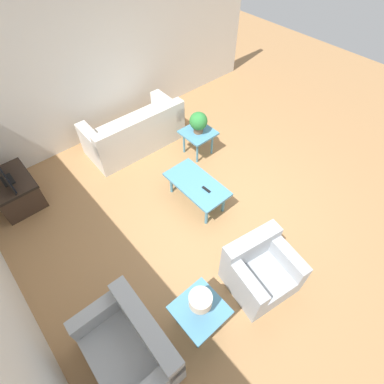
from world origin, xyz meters
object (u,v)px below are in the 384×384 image
(side_table_plant, at_px, (198,135))
(tv_stand_chest, at_px, (15,190))
(sofa, at_px, (135,133))
(table_lamp, at_px, (200,301))
(loveseat, at_px, (131,348))
(potted_plant, at_px, (198,122))
(coffee_table, at_px, (197,185))
(side_table_lamp, at_px, (200,311))
(armchair, at_px, (259,270))

(side_table_plant, xyz_separation_m, tv_stand_chest, (1.08, 3.10, -0.17))
(sofa, height_order, table_lamp, table_lamp)
(loveseat, distance_m, potted_plant, 3.71)
(coffee_table, bearing_deg, side_table_plant, -42.92)
(sofa, bearing_deg, side_table_lamp, 69.37)
(side_table_lamp, xyz_separation_m, potted_plant, (2.43, -2.15, 0.30))
(loveseat, height_order, tv_stand_chest, loveseat)
(table_lamp, bearing_deg, sofa, -22.01)
(armchair, height_order, potted_plant, potted_plant)
(loveseat, distance_m, side_table_plant, 3.69)
(armchair, bearing_deg, side_table_plant, 75.17)
(tv_stand_chest, bearing_deg, side_table_plant, -109.28)
(side_table_lamp, bearing_deg, table_lamp, 90.00)
(loveseat, relative_size, tv_stand_chest, 1.34)
(coffee_table, relative_size, side_table_plant, 1.92)
(coffee_table, relative_size, table_lamp, 2.96)
(side_table_lamp, bearing_deg, sofa, -22.01)
(armchair, relative_size, side_table_plant, 1.68)
(armchair, distance_m, potted_plant, 2.80)
(loveseat, relative_size, potted_plant, 2.87)
(sofa, distance_m, coffee_table, 1.86)
(armchair, bearing_deg, loveseat, 179.62)
(side_table_lamp, bearing_deg, potted_plant, -41.56)
(tv_stand_chest, distance_m, table_lamp, 3.67)
(coffee_table, distance_m, side_table_plant, 1.23)
(coffee_table, bearing_deg, armchair, 168.61)
(potted_plant, bearing_deg, coffee_table, 137.08)
(side_table_lamp, bearing_deg, tv_stand_chest, 15.11)
(side_table_plant, height_order, side_table_lamp, same)
(sofa, relative_size, side_table_plant, 3.35)
(coffee_table, height_order, table_lamp, table_lamp)
(sofa, relative_size, loveseat, 1.61)
(side_table_plant, bearing_deg, tv_stand_chest, 70.72)
(tv_stand_chest, xyz_separation_m, table_lamp, (-3.51, -0.95, 0.48))
(side_table_plant, distance_m, potted_plant, 0.30)
(armchair, xyz_separation_m, side_table_lamp, (0.09, 0.99, 0.12))
(side_table_plant, bearing_deg, coffee_table, 137.08)
(sofa, xyz_separation_m, side_table_lamp, (-3.38, 1.37, 0.12))
(loveseat, relative_size, table_lamp, 3.21)
(sofa, xyz_separation_m, armchair, (-3.47, 0.38, 0.00))
(side_table_plant, xyz_separation_m, table_lamp, (-2.43, 2.15, 0.32))
(side_table_lamp, xyz_separation_m, tv_stand_chest, (3.51, 0.95, -0.17))
(loveseat, xyz_separation_m, table_lamp, (-0.24, -0.82, 0.45))
(loveseat, bearing_deg, sofa, 146.67)
(armchair, height_order, loveseat, same)
(side_table_plant, height_order, potted_plant, potted_plant)
(coffee_table, xyz_separation_m, table_lamp, (-1.53, 1.31, 0.36))
(side_table_plant, distance_m, table_lamp, 3.26)
(sofa, bearing_deg, table_lamp, 69.37)
(table_lamp, bearing_deg, coffee_table, -40.73)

